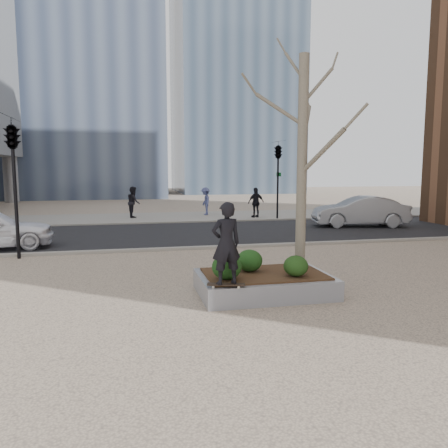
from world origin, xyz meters
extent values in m
plane|color=tan|center=(0.00, 0.00, 0.00)|extent=(120.00, 120.00, 0.00)
cube|color=black|center=(0.00, 10.00, 0.01)|extent=(60.00, 8.00, 0.02)
cube|color=gray|center=(0.00, 17.00, 0.01)|extent=(60.00, 6.00, 0.02)
cube|color=gray|center=(1.00, 0.00, 0.23)|extent=(3.00, 2.00, 0.45)
cube|color=#382314|center=(1.00, 0.00, 0.47)|extent=(2.70, 1.70, 0.04)
ellipsoid|color=#183510|center=(0.03, -0.39, 0.77)|extent=(0.65, 0.65, 0.55)
ellipsoid|color=#123711|center=(0.72, 0.24, 0.75)|extent=(0.60, 0.60, 0.51)
ellipsoid|color=#183410|center=(1.59, -0.45, 0.72)|extent=(0.55, 0.55, 0.47)
imported|color=black|center=(-0.10, -0.88, 1.37)|extent=(0.66, 0.48, 1.69)
imported|color=gray|center=(9.43, 10.48, 0.78)|extent=(4.88, 2.58, 1.53)
imported|color=black|center=(-1.65, 17.15, 0.95)|extent=(0.78, 0.96, 1.86)
imported|color=#474E80|center=(2.82, 17.76, 0.89)|extent=(0.68, 1.14, 1.74)
imported|color=black|center=(5.53, 15.68, 0.92)|extent=(1.12, 0.65, 1.79)
camera|label=1|loc=(-2.05, -9.39, 2.84)|focal=35.00mm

